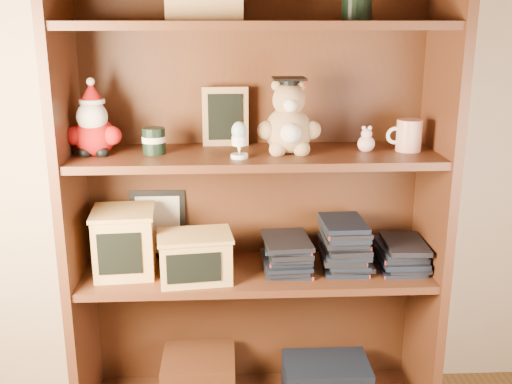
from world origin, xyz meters
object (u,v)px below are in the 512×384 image
bookcase (254,200)px  treats_box (124,241)px  teacher_mug (408,135)px  grad_teddy_bear (289,124)px

bookcase → treats_box: bearing=-173.1°
bookcase → teacher_mug: bookcase is taller
bookcase → grad_teddy_bear: size_ratio=6.65×
bookcase → grad_teddy_bear: (0.10, -0.06, 0.26)m
bookcase → teacher_mug: bearing=-5.9°
bookcase → treats_box: size_ratio=7.44×
teacher_mug → bookcase: bearing=174.1°
bookcase → teacher_mug: 0.54m
grad_teddy_bear → teacher_mug: grad_teddy_bear is taller
bookcase → treats_box: bookcase is taller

